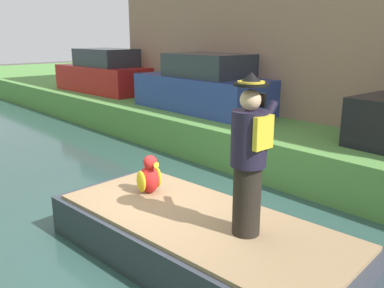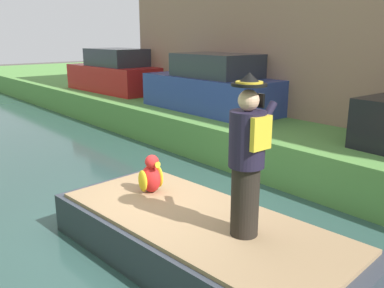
% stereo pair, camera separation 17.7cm
% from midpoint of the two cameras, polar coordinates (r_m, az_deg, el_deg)
% --- Properties ---
extents(ground_plane, '(80.00, 80.00, 0.00)m').
position_cam_midpoint_polar(ground_plane, '(6.21, -6.16, -13.25)').
color(ground_plane, '#4C4742').
extents(canal_water, '(5.58, 48.00, 0.10)m').
position_cam_midpoint_polar(canal_water, '(6.19, -6.17, -12.84)').
color(canal_water, '#2D4C47').
rests_on(canal_water, ground).
extents(boat, '(2.11, 4.32, 0.61)m').
position_cam_midpoint_polar(boat, '(5.35, 0.16, -13.23)').
color(boat, '#333842').
rests_on(boat, canal_water).
extents(person_pirate, '(0.61, 0.42, 1.85)m').
position_cam_midpoint_polar(person_pirate, '(4.52, 6.87, -1.78)').
color(person_pirate, black).
rests_on(person_pirate, boat).
extents(parrot_plush, '(0.36, 0.35, 0.57)m').
position_cam_midpoint_polar(parrot_plush, '(5.94, -6.85, -4.55)').
color(parrot_plush, red).
rests_on(parrot_plush, boat).
extents(parked_car_blue, '(1.73, 4.01, 1.50)m').
position_cam_midpoint_polar(parked_car_blue, '(10.99, 1.22, 8.03)').
color(parked_car_blue, '#2D4293').
rests_on(parked_car_blue, grass_bank_far).
extents(parked_car_red, '(1.90, 4.08, 1.50)m').
position_cam_midpoint_polar(parked_car_red, '(15.03, -12.37, 9.59)').
color(parked_car_red, red).
rests_on(parked_car_red, grass_bank_far).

